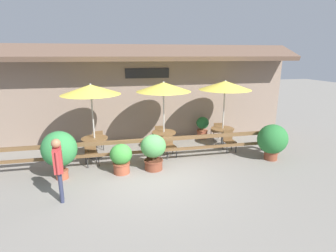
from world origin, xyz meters
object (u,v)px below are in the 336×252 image
(potted_plant_broad_leaf, at_px, (153,150))
(chair_middle_streetside, at_px, (169,145))
(patio_umbrella_far, at_px, (225,85))
(potted_plant_corner_fern, at_px, (272,140))
(potted_plant_small_flowering, at_px, (59,150))
(chair_near_wallside, at_px, (98,139))
(pedestrian, at_px, (58,162))
(patio_umbrella_near, at_px, (91,90))
(dining_table_near, at_px, (95,142))
(chair_far_streetside, at_px, (229,140))
(dining_table_middle, at_px, (164,135))
(potted_plant_entrance_palm, at_px, (121,158))
(chair_near_streetside, at_px, (91,152))
(patio_umbrella_middle, at_px, (164,87))
(chair_far_wallside, at_px, (217,130))
(dining_table_far, at_px, (222,132))
(potted_plant_tall_tropical, at_px, (202,127))
(chair_middle_wallside, at_px, (159,133))

(potted_plant_broad_leaf, bearing_deg, chair_middle_streetside, 53.47)
(patio_umbrella_far, xyz_separation_m, potted_plant_corner_fern, (1.14, -1.87, -1.82))
(potted_plant_small_flowering, bearing_deg, chair_near_wallside, 67.53)
(chair_near_wallside, distance_m, patio_umbrella_far, 5.64)
(pedestrian, bearing_deg, chair_near_wallside, 159.81)
(chair_middle_streetside, height_order, patio_umbrella_far, patio_umbrella_far)
(patio_umbrella_near, height_order, potted_plant_small_flowering, patio_umbrella_near)
(dining_table_near, xyz_separation_m, chair_far_streetside, (5.25, -0.46, -0.14))
(dining_table_middle, relative_size, potted_plant_entrance_palm, 0.98)
(dining_table_near, bearing_deg, chair_near_streetside, -97.13)
(dining_table_near, xyz_separation_m, patio_umbrella_middle, (2.71, 0.24, 1.97))
(chair_far_wallside, bearing_deg, patio_umbrella_middle, 18.91)
(chair_near_streetside, relative_size, potted_plant_corner_fern, 0.63)
(patio_umbrella_middle, xyz_separation_m, chair_far_streetside, (2.55, -0.70, -2.10))
(dining_table_far, relative_size, potted_plant_broad_leaf, 0.80)
(chair_middle_streetside, distance_m, potted_plant_small_flowering, 3.90)
(dining_table_far, distance_m, pedestrian, 6.85)
(chair_middle_streetside, height_order, dining_table_far, chair_middle_streetside)
(chair_far_streetside, bearing_deg, chair_middle_streetside, -179.18)
(chair_near_streetside, xyz_separation_m, potted_plant_corner_fern, (6.50, -0.89, 0.29))
(patio_umbrella_middle, bearing_deg, chair_far_streetside, -15.35)
(dining_table_middle, xyz_separation_m, patio_umbrella_far, (2.56, 0.01, 1.97))
(chair_near_wallside, distance_m, potted_plant_tall_tropical, 4.76)
(patio_umbrella_middle, xyz_separation_m, chair_far_wallside, (2.60, 0.72, -2.10))
(chair_far_streetside, bearing_deg, potted_plant_tall_tropical, 103.58)
(patio_umbrella_near, height_order, patio_umbrella_middle, same)
(dining_table_middle, xyz_separation_m, chair_middle_wallside, (-0.05, 0.78, -0.14))
(dining_table_middle, bearing_deg, chair_near_wallside, 169.36)
(potted_plant_small_flowering, xyz_separation_m, potted_plant_corner_fern, (7.34, 0.05, -0.21))
(potted_plant_entrance_palm, xyz_separation_m, pedestrian, (-1.63, -1.42, 0.58))
(patio_umbrella_near, distance_m, potted_plant_tall_tropical, 5.37)
(patio_umbrella_far, bearing_deg, potted_plant_broad_leaf, -150.82)
(dining_table_middle, xyz_separation_m, potted_plant_entrance_palm, (-1.79, -1.89, -0.07))
(dining_table_near, relative_size, patio_umbrella_middle, 0.35)
(chair_middle_streetside, relative_size, potted_plant_entrance_palm, 0.84)
(chair_near_streetside, distance_m, pedestrian, 2.50)
(dining_table_near, bearing_deg, chair_middle_wallside, 20.85)
(chair_middle_streetside, bearing_deg, chair_near_streetside, 173.37)
(patio_umbrella_far, relative_size, dining_table_far, 2.86)
(patio_umbrella_far, bearing_deg, potted_plant_tall_tropical, 113.32)
(chair_middle_wallside, xyz_separation_m, potted_plant_broad_leaf, (-0.67, -2.60, 0.23))
(potted_plant_broad_leaf, bearing_deg, patio_umbrella_far, 29.18)
(potted_plant_small_flowering, bearing_deg, patio_umbrella_far, 17.20)
(chair_near_wallside, height_order, patio_umbrella_far, patio_umbrella_far)
(potted_plant_small_flowering, bearing_deg, chair_far_streetside, 11.07)
(dining_table_near, distance_m, potted_plant_tall_tropical, 4.97)
(patio_umbrella_far, bearing_deg, chair_near_wallside, 174.64)
(potted_plant_broad_leaf, bearing_deg, dining_table_middle, 68.50)
(chair_middle_wallside, xyz_separation_m, patio_umbrella_far, (2.61, -0.77, 2.10))
(dining_table_near, bearing_deg, patio_umbrella_far, 2.68)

